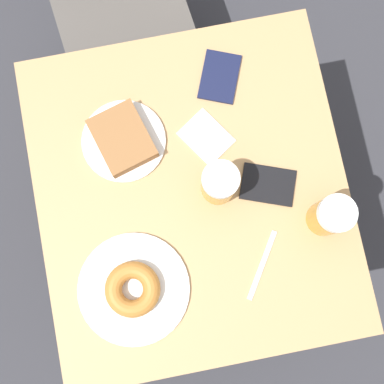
# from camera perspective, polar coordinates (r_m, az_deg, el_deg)

# --- Properties ---
(ground_plane) EXTENTS (8.00, 8.00, 0.00)m
(ground_plane) POSITION_cam_1_polar(r_m,az_deg,el_deg) (1.99, 0.00, -3.12)
(ground_plane) COLOR #333338
(table) EXTENTS (0.74, 0.81, 0.73)m
(table) POSITION_cam_1_polar(r_m,az_deg,el_deg) (1.34, 0.00, -0.60)
(table) COLOR tan
(table) RESTS_ON ground_plane
(plate_with_cake) EXTENTS (0.20, 0.20, 0.05)m
(plate_with_cake) POSITION_cam_1_polar(r_m,az_deg,el_deg) (1.28, -7.37, 5.57)
(plate_with_cake) COLOR white
(plate_with_cake) RESTS_ON table
(plate_with_donut) EXTENTS (0.26, 0.26, 0.05)m
(plate_with_donut) POSITION_cam_1_polar(r_m,az_deg,el_deg) (1.24, -6.29, -10.26)
(plate_with_donut) COLOR white
(plate_with_donut) RESTS_ON table
(beer_mug_left) EXTENTS (0.08, 0.08, 0.14)m
(beer_mug_left) POSITION_cam_1_polar(r_m,az_deg,el_deg) (1.20, 2.98, 0.75)
(beer_mug_left) COLOR #C68C23
(beer_mug_left) RESTS_ON table
(beer_mug_center) EXTENTS (0.08, 0.08, 0.14)m
(beer_mug_center) POSITION_cam_1_polar(r_m,az_deg,el_deg) (1.23, 14.55, -2.49)
(beer_mug_center) COLOR #C68C23
(beer_mug_center) RESTS_ON table
(napkin_folded) EXTENTS (0.14, 0.14, 0.00)m
(napkin_folded) POSITION_cam_1_polar(r_m,az_deg,el_deg) (1.29, 1.52, 5.87)
(napkin_folded) COLOR white
(napkin_folded) RESTS_ON table
(fork) EXTENTS (0.10, 0.15, 0.00)m
(fork) POSITION_cam_1_polar(r_m,az_deg,el_deg) (1.26, 7.48, -7.73)
(fork) COLOR silver
(fork) RESTS_ON table
(passport_near_edge) EXTENTS (0.15, 0.13, 0.01)m
(passport_near_edge) POSITION_cam_1_polar(r_m,az_deg,el_deg) (1.28, 8.10, 0.77)
(passport_near_edge) COLOR black
(passport_near_edge) RESTS_ON table
(passport_far_edge) EXTENTS (0.13, 0.15, 0.01)m
(passport_far_edge) POSITION_cam_1_polar(r_m,az_deg,el_deg) (1.34, 2.96, 12.18)
(passport_far_edge) COLOR #141938
(passport_far_edge) RESTS_ON table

